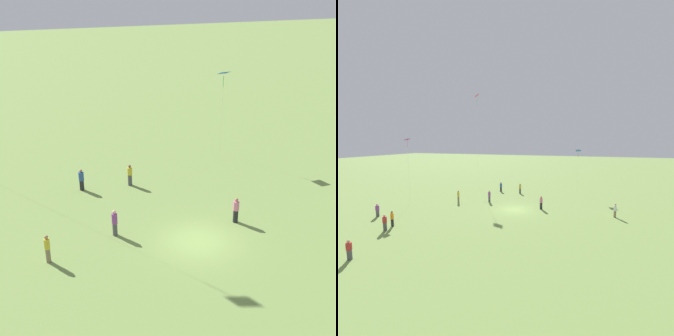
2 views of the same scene
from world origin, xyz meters
TOP-DOWN VIEW (x-y plane):
  - ground_plane at (0.00, 0.00)m, footprint 240.00×240.00m
  - person_0 at (10.87, 10.13)m, footprint 0.47×0.47m
  - person_1 at (8.47, 16.67)m, footprint 0.56×0.56m
  - person_2 at (10.64, 11.30)m, footprint 0.59×0.59m
  - person_3 at (5.63, -9.98)m, footprint 0.51×0.51m
  - person_4 at (1.84, -9.59)m, footprint 0.55×0.55m
  - person_6 at (4.76, -2.50)m, footprint 0.43×0.43m
  - person_7 at (-3.39, -1.46)m, footprint 0.50×0.50m
  - person_8 at (9.17, -0.82)m, footprint 0.46×0.46m
  - person_9 at (15.21, 8.17)m, footprint 0.62×0.62m
  - person_10 at (-12.54, -1.06)m, footprint 0.43×0.43m
  - kite_0 at (-7.76, -13.16)m, footprint 0.90×0.86m
  - kite_1 at (15.86, 1.90)m, footprint 0.73×0.75m
  - kite_3 at (12.24, -13.91)m, footprint 1.17×1.28m

SIDE VIEW (x-z plane):
  - ground_plane at x=0.00m, z-range 0.00..0.00m
  - person_9 at x=15.21m, z-range -0.02..1.60m
  - person_1 at x=8.47m, z-range -0.02..1.61m
  - person_2 at x=10.64m, z-range -0.01..1.71m
  - person_0 at x=10.87m, z-range 0.01..1.71m
  - person_3 at x=5.63m, z-range -0.01..1.74m
  - person_4 at x=1.84m, z-range -0.01..1.74m
  - person_10 at x=-12.54m, z-range 0.01..1.73m
  - person_7 at x=-3.39m, z-range -0.01..1.80m
  - person_6 at x=4.76m, z-range 0.00..1.82m
  - person_8 at x=9.17m, z-range 0.01..1.83m
  - kite_0 at x=-7.76m, z-range 3.50..11.33m
  - kite_1 at x=15.86m, z-range 4.23..13.90m
  - kite_3 at x=12.24m, z-range 8.22..27.04m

